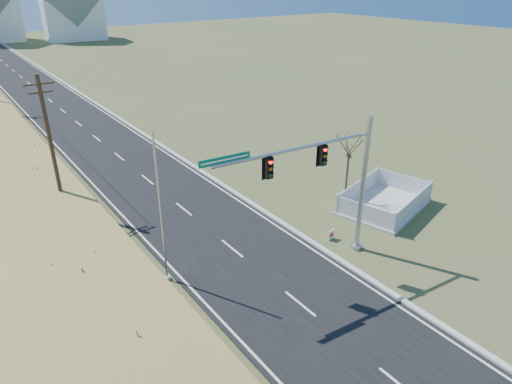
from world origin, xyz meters
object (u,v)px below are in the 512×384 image
traffic_signal_mast (336,180)px  flagpole (162,226)px  open_sign (331,235)px  bare_tree (350,144)px  fence_enclosure (384,204)px

traffic_signal_mast → flagpole: 9.13m
traffic_signal_mast → flagpole: bearing=162.2°
open_sign → bare_tree: 6.61m
traffic_signal_mast → open_sign: (1.40, 1.38, -4.44)m
open_sign → flagpole: (-9.71, 2.09, 2.89)m
flagpole → bare_tree: 14.11m
traffic_signal_mast → fence_enclosure: bearing=22.4°
fence_enclosure → open_sign: (-5.79, -0.89, 0.04)m
traffic_signal_mast → fence_enclosure: (7.19, 2.27, -4.48)m
traffic_signal_mast → fence_enclosure: 8.77m
traffic_signal_mast → open_sign: size_ratio=16.12×
fence_enclosure → open_sign: bearing=173.5°
open_sign → bare_tree: (4.33, 3.11, 3.91)m
open_sign → flagpole: bearing=157.8°
flagpole → bare_tree: (14.03, 1.02, 1.02)m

